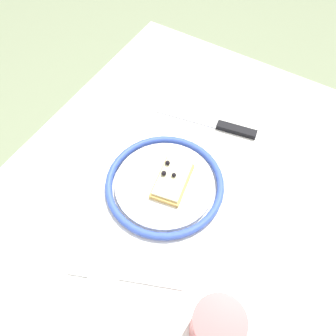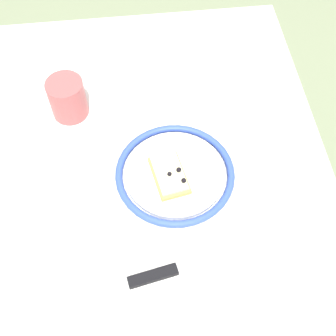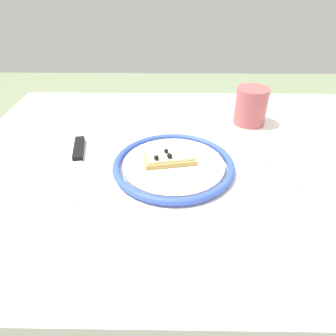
# 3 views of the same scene
# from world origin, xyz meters

# --- Properties ---
(ground_plane) EXTENTS (6.00, 6.00, 0.00)m
(ground_plane) POSITION_xyz_m (0.00, 0.00, 0.00)
(ground_plane) COLOR gray
(dining_table) EXTENTS (0.94, 0.73, 0.75)m
(dining_table) POSITION_xyz_m (0.00, 0.00, 0.65)
(dining_table) COLOR white
(dining_table) RESTS_ON ground_plane
(plate) EXTENTS (0.24, 0.24, 0.02)m
(plate) POSITION_xyz_m (0.02, 0.04, 0.76)
(plate) COLOR white
(plate) RESTS_ON dining_table
(pizza_slice_near) EXTENTS (0.11, 0.08, 0.03)m
(pizza_slice_near) POSITION_xyz_m (0.03, 0.03, 0.77)
(pizza_slice_near) COLOR tan
(pizza_slice_near) RESTS_ON plate
(knife) EXTENTS (0.06, 0.24, 0.01)m
(knife) POSITION_xyz_m (0.22, 0.01, 0.76)
(knife) COLOR silver
(knife) RESTS_ON dining_table
(fork) EXTENTS (0.09, 0.19, 0.00)m
(fork) POSITION_xyz_m (-0.17, 0.01, 0.75)
(fork) COLOR silver
(fork) RESTS_ON dining_table
(cup) EXTENTS (0.08, 0.08, 0.09)m
(cup) POSITION_xyz_m (-0.17, -0.16, 0.80)
(cup) COLOR #A54C4C
(cup) RESTS_ON dining_table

